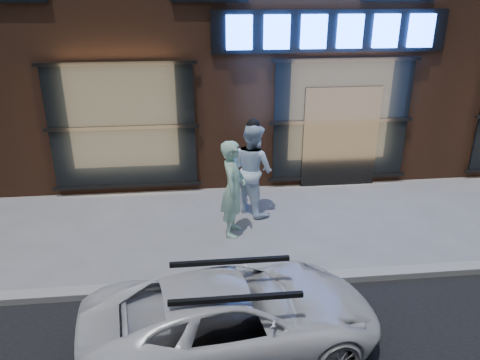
{
  "coord_description": "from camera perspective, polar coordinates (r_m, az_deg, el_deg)",
  "views": [
    {
      "loc": [
        -3.5,
        -6.3,
        4.53
      ],
      "look_at": [
        -2.63,
        1.6,
        1.2
      ],
      "focal_mm": 35.0,
      "sensor_mm": 36.0,
      "label": 1
    }
  ],
  "objects": [
    {
      "name": "man_bowtie",
      "position": [
        8.86,
        -0.84,
        -1.07
      ],
      "size": [
        0.64,
        0.8,
        1.91
      ],
      "primitive_type": "imported",
      "rotation": [
        0.0,
        0.0,
        1.28
      ],
      "color": "#AADFB8",
      "rests_on": "ground"
    },
    {
      "name": "ground",
      "position": [
        8.51,
        19.51,
        -10.91
      ],
      "size": [
        90.0,
        90.0,
        0.0
      ],
      "primitive_type": "plane",
      "color": "slate",
      "rests_on": "ground"
    },
    {
      "name": "white_suv",
      "position": [
        6.33,
        -0.84,
        -16.34
      ],
      "size": [
        4.11,
        2.36,
        1.08
      ],
      "primitive_type": "imported",
      "rotation": [
        0.0,
        0.0,
        1.72
      ],
      "color": "silver",
      "rests_on": "ground"
    },
    {
      "name": "curb",
      "position": [
        8.48,
        19.57,
        -10.57
      ],
      "size": [
        60.0,
        0.25,
        0.12
      ],
      "primitive_type": "cube",
      "color": "gray",
      "rests_on": "ground"
    },
    {
      "name": "man_cap",
      "position": [
        9.74,
        1.57,
        1.36
      ],
      "size": [
        1.15,
        1.2,
        1.96
      ],
      "primitive_type": "imported",
      "rotation": [
        0.0,
        0.0,
        2.16
      ],
      "color": "white",
      "rests_on": "ground"
    }
  ]
}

